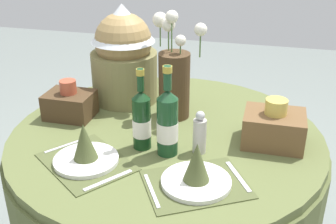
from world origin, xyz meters
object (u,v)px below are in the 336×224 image
(wine_bottle_left, at_px, (167,122))
(wine_bottle_centre, at_px, (142,119))
(dining_table, at_px, (166,163))
(pepper_mill, at_px, (200,134))
(place_setting_left, at_px, (85,152))
(woven_basket_side_right, at_px, (274,127))
(woven_basket_side_left, at_px, (70,104))
(place_setting_right, at_px, (196,173))
(gift_tub_back_left, at_px, (124,51))
(flower_vase, at_px, (174,77))

(wine_bottle_left, distance_m, wine_bottle_centre, 0.11)
(dining_table, distance_m, pepper_mill, 0.31)
(place_setting_left, bearing_deg, woven_basket_side_right, 25.95)
(pepper_mill, height_order, woven_basket_side_right, woven_basket_side_right)
(pepper_mill, distance_m, woven_basket_side_left, 0.64)
(dining_table, bearing_deg, pepper_mill, -36.63)
(wine_bottle_centre, bearing_deg, place_setting_right, -37.72)
(place_setting_left, bearing_deg, gift_tub_back_left, 95.55)
(place_setting_left, distance_m, woven_basket_side_left, 0.41)
(pepper_mill, bearing_deg, place_setting_right, -81.97)
(place_setting_left, height_order, wine_bottle_left, wine_bottle_left)
(pepper_mill, bearing_deg, dining_table, 143.37)
(wine_bottle_left, distance_m, woven_basket_side_right, 0.43)
(dining_table, xyz_separation_m, flower_vase, (-0.01, 0.17, 0.34))
(dining_table, xyz_separation_m, pepper_mill, (0.16, -0.12, 0.23))
(wine_bottle_centre, bearing_deg, wine_bottle_left, -10.12)
(wine_bottle_centre, height_order, woven_basket_side_right, wine_bottle_centre)
(wine_bottle_left, bearing_deg, wine_bottle_centre, 169.88)
(wine_bottle_left, relative_size, woven_basket_side_left, 1.70)
(place_setting_left, xyz_separation_m, woven_basket_side_right, (0.66, 0.32, 0.02))
(wine_bottle_centre, distance_m, pepper_mill, 0.23)
(place_setting_right, relative_size, woven_basket_side_right, 1.80)
(wine_bottle_centre, distance_m, woven_basket_side_right, 0.52)
(place_setting_right, bearing_deg, wine_bottle_centre, 142.28)
(wine_bottle_left, bearing_deg, woven_basket_side_left, 158.33)
(wine_bottle_centre, distance_m, woven_basket_side_left, 0.44)
(place_setting_right, xyz_separation_m, gift_tub_back_left, (-0.48, 0.63, 0.20))
(place_setting_left, distance_m, pepper_mill, 0.43)
(wine_bottle_left, distance_m, pepper_mill, 0.13)
(wine_bottle_left, height_order, woven_basket_side_right, wine_bottle_left)
(wine_bottle_centre, xyz_separation_m, pepper_mill, (0.22, 0.02, -0.04))
(woven_basket_side_left, height_order, woven_basket_side_right, woven_basket_side_right)
(woven_basket_side_left, bearing_deg, flower_vase, 16.05)
(place_setting_right, xyz_separation_m, woven_basket_side_right, (0.24, 0.36, 0.02))
(place_setting_right, bearing_deg, woven_basket_side_right, 55.95)
(wine_bottle_centre, height_order, pepper_mill, wine_bottle_centre)
(woven_basket_side_right, bearing_deg, wine_bottle_left, -155.18)
(flower_vase, xyz_separation_m, woven_basket_side_left, (-0.45, -0.13, -0.12))
(dining_table, relative_size, wine_bottle_centre, 4.10)
(place_setting_right, distance_m, pepper_mill, 0.22)
(flower_vase, distance_m, woven_basket_side_left, 0.48)
(place_setting_right, bearing_deg, flower_vase, 111.80)
(woven_basket_side_left, bearing_deg, dining_table, -5.12)
(wine_bottle_left, relative_size, wine_bottle_centre, 1.08)
(woven_basket_side_left, bearing_deg, wine_bottle_centre, -24.53)
(flower_vase, bearing_deg, woven_basket_side_right, -18.71)
(place_setting_left, relative_size, flower_vase, 0.90)
(place_setting_left, xyz_separation_m, pepper_mill, (0.39, 0.18, 0.03))
(flower_vase, xyz_separation_m, woven_basket_side_right, (0.44, -0.15, -0.11))
(flower_vase, height_order, woven_basket_side_right, flower_vase)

